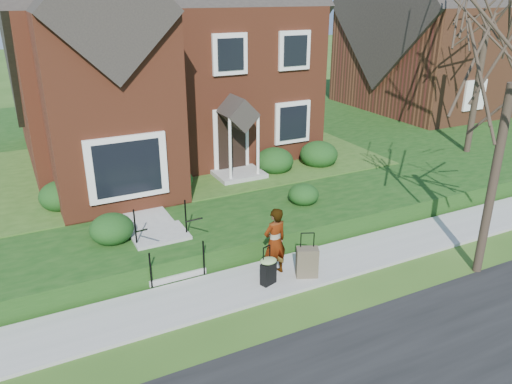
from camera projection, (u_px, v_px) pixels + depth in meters
ground at (288, 275)px, 12.23m from camera, size 120.00×120.00×0.00m
sidewalk at (288, 274)px, 12.21m from camera, size 60.00×1.60×0.08m
terrace at (244, 136)px, 22.81m from camera, size 44.00×20.00×0.60m
walkway at (134, 199)px, 15.08m from camera, size 1.20×6.00×0.06m
main_house at (153, 27)px, 18.13m from camera, size 10.40×10.20×9.40m
neighbour_house at (449, 16)px, 26.06m from camera, size 9.40×8.00×9.20m
front_steps at (165, 248)px, 12.53m from camera, size 1.40×2.02×1.50m
foundation_shrubs at (221, 174)px, 15.93m from camera, size 10.14×3.99×0.96m
woman at (275, 242)px, 11.85m from camera, size 0.68×0.50×1.72m
suitcase_black at (268, 270)px, 11.59m from camera, size 0.49×0.44×0.97m
suitcase_olive at (307, 262)px, 11.91m from camera, size 0.59×0.47×1.12m
tree_gap at (491, 5)px, 17.66m from camera, size 5.42×5.42×7.75m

